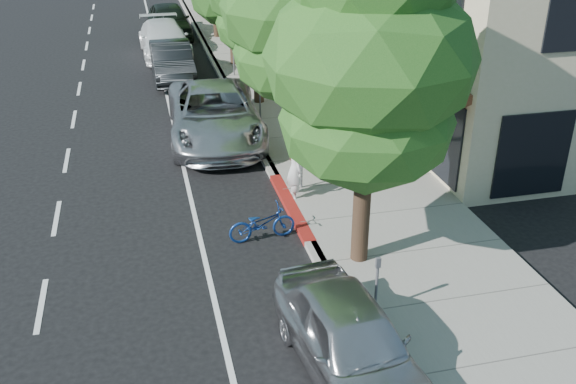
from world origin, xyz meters
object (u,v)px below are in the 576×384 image
object	(u,v)px
street_tree_1	(297,11)
dark_sedan	(172,61)
dark_suv_far	(169,20)
cyclist	(295,168)
silver_suv	(215,114)
pedestrian	(317,83)
street_tree_0	(370,63)
near_car_a	(351,340)
white_pickup	(164,39)
bicycle	(262,223)

from	to	relation	value
street_tree_1	dark_sedan	size ratio (longest dim) A/B	1.55
dark_suv_far	cyclist	bearing A→B (deg)	-87.96
silver_suv	pedestrian	world-z (taller)	silver_suv
street_tree_0	cyclist	bearing A→B (deg)	100.38
street_tree_0	dark_sedan	world-z (taller)	street_tree_0
street_tree_1	near_car_a	distance (m)	10.40
white_pickup	near_car_a	xyz separation A→B (m)	(1.70, -24.44, -0.08)
street_tree_1	pedestrian	world-z (taller)	street_tree_1
dark_sedan	near_car_a	xyz separation A→B (m)	(1.65, -20.00, -0.06)
silver_suv	cyclist	bearing A→B (deg)	-70.50
silver_suv	street_tree_1	bearing A→B (deg)	-48.27
street_tree_0	pedestrian	bearing A→B (deg)	79.08
cyclist	street_tree_0	bearing A→B (deg)	-172.40
dark_suv_far	street_tree_0	bearing A→B (deg)	-87.20
near_car_a	silver_suv	bearing A→B (deg)	87.53
dark_suv_far	near_car_a	size ratio (longest dim) A/B	1.21
silver_suv	white_pickup	bearing A→B (deg)	97.32
near_car_a	dark_sedan	bearing A→B (deg)	88.60
bicycle	silver_suv	bearing A→B (deg)	-3.59
white_pickup	silver_suv	bearing A→B (deg)	-87.69
white_pickup	dark_suv_far	bearing A→B (deg)	80.72
cyclist	near_car_a	bearing A→B (deg)	171.15
dark_sedan	pedestrian	bearing A→B (deg)	-45.61
silver_suv	bicycle	bearing A→B (deg)	-85.35
white_pickup	street_tree_0	bearing A→B (deg)	-83.58
silver_suv	dark_sedan	world-z (taller)	silver_suv
silver_suv	white_pickup	world-z (taller)	silver_suv
street_tree_1	cyclist	world-z (taller)	street_tree_1
street_tree_0	dark_sedan	bearing A→B (deg)	100.48
street_tree_1	cyclist	size ratio (longest dim) A/B	3.91
dark_suv_far	street_tree_1	bearing A→B (deg)	-85.42
cyclist	silver_suv	distance (m)	5.39
street_tree_1	near_car_a	world-z (taller)	street_tree_1
street_tree_0	dark_sedan	distance (m)	17.24
street_tree_0	silver_suv	bearing A→B (deg)	104.04
street_tree_1	bicycle	bearing A→B (deg)	-114.37
dark_suv_far	bicycle	bearing A→B (deg)	-91.57
dark_sedan	pedestrian	world-z (taller)	pedestrian
near_car_a	pedestrian	bearing A→B (deg)	70.28
dark_sedan	silver_suv	bearing A→B (deg)	-84.37
bicycle	white_pickup	distance (m)	19.34
street_tree_1	pedestrian	size ratio (longest dim) A/B	4.81
silver_suv	near_car_a	world-z (taller)	silver_suv
street_tree_1	silver_suv	distance (m)	5.19
street_tree_1	cyclist	bearing A→B (deg)	-104.85
street_tree_1	pedestrian	bearing A→B (deg)	67.63
street_tree_1	near_car_a	size ratio (longest dim) A/B	1.72
cyclist	pedestrian	size ratio (longest dim) A/B	1.23
bicycle	silver_suv	world-z (taller)	silver_suv
bicycle	dark_sedan	size ratio (longest dim) A/B	0.34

